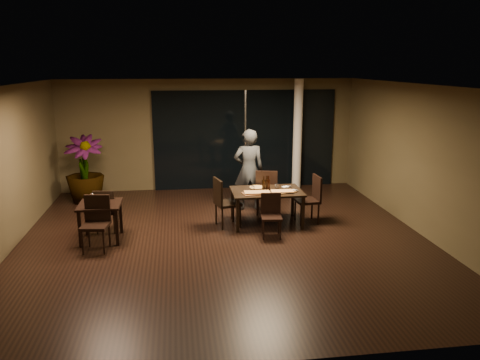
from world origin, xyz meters
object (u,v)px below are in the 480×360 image
Objects in this scene: chair_main_left at (224,200)px; bottle_b at (268,183)px; bottle_a at (264,183)px; bottle_c at (267,183)px; chair_side_far at (106,209)px; chair_main_far at (266,190)px; side_table at (100,210)px; chair_main_right at (311,197)px; diner at (249,170)px; chair_side_near at (96,220)px; chair_main_near at (271,213)px; potted_plant at (84,169)px; main_table at (267,194)px.

chair_main_left is 1.03m from bottle_b.
bottle_a is 0.98× the size of bottle_c.
bottle_a reaches higher than chair_side_far.
chair_main_far is 1.27m from chair_main_left.
side_table is at bearing 30.62° from chair_main_far.
side_table is 0.87× the size of chair_side_far.
chair_main_right is at bearing 6.34° from side_table.
bottle_b is (0.26, -1.07, -0.06)m from diner.
chair_main_far is (3.52, 1.16, -0.03)m from side_table.
chair_main_right is 1.10m from bottle_a.
chair_main_left is (2.47, 0.45, -0.03)m from side_table.
chair_main_far is 1.03× the size of chair_side_near.
chair_main_near is at bearing -59.70° from chair_main_right.
potted_plant reaches higher than bottle_c.
chair_main_right is (1.92, 0.04, -0.01)m from chair_main_left.
side_table is at bearing 90.56° from chair_side_far.
chair_side_far reaches higher than side_table.
chair_main_left is 3.39× the size of bottle_b.
bottle_a is at bearing 24.50° from chair_side_near.
side_table is 0.48× the size of potted_plant.
bottle_b reaches higher than chair_main_far.
diner is at bearing 102.80° from bottle_c.
bottle_c is (-0.11, -0.58, 0.31)m from chair_main_far.
bottle_b is (0.09, 0.76, 0.42)m from chair_main_near.
chair_main_far is at bearing -70.78° from chair_main_left.
bottle_a reaches higher than main_table.
potted_plant is at bearing 105.58° from side_table.
bottle_b is at bearing 89.37° from chair_main_near.
potted_plant is 5.57× the size of bottle_a.
chair_main_near is 3.37m from chair_side_far.
diner is (-0.34, 0.45, 0.37)m from chair_main_far.
potted_plant is 5.35× the size of bottle_b.
main_table is 1.47× the size of chair_side_near.
bottle_b reaches higher than main_table.
diner is (-1.20, 1.12, 0.38)m from chair_main_right.
diner is (0.72, 1.15, 0.37)m from chair_main_left.
bottle_c is (0.06, 0.80, 0.42)m from chair_main_near.
chair_main_left reaches higher than chair_main_far.
main_table is 1.88× the size of side_table.
potted_plant reaches higher than bottle_a.
chair_main_far is 4.59m from potted_plant.
potted_plant is (-5.16, 2.28, 0.25)m from chair_main_right.
bottle_b reaches higher than side_table.
potted_plant reaches higher than main_table.
bottle_c is (0.02, 0.08, 0.23)m from main_table.
chair_main_right is 0.54× the size of diner.
chair_main_right is at bearing -172.86° from chair_side_far.
chair_main_far reaches higher than chair_main_near.
bottle_a is at bearing 174.54° from bottle_b.
side_table is 4.41m from chair_main_right.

